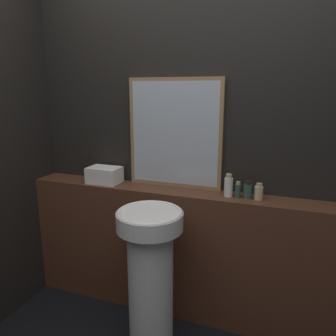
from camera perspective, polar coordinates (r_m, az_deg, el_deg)
The scene contains 9 objects.
wall_back at distance 2.32m, azimuth 3.05°, elevation 4.68°, with size 8.00×0.06×2.50m.
vanity_counter at distance 2.43m, azimuth 1.76°, elevation -14.44°, with size 2.25×0.23×0.93m.
pedestal_sink at distance 2.08m, azimuth -3.07°, elevation -18.02°, with size 0.39×0.39×0.93m.
mirror at distance 2.28m, azimuth 1.18°, elevation 6.00°, with size 0.67×0.03×0.76m.
towel_stack at distance 2.48m, azimuth -11.01°, elevation -1.20°, with size 0.24×0.16×0.12m.
shampoo_bottle at distance 2.16m, azimuth 10.49°, elevation -3.10°, with size 0.05×0.05×0.15m.
conditioner_bottle at distance 2.15m, azimuth 12.09°, elevation -3.77°, with size 0.04×0.04×0.10m.
lotion_bottle at distance 2.15m, azimuth 13.70°, elevation -3.81°, with size 0.05×0.05×0.11m.
body_wash_bottle at distance 2.14m, azimuth 15.53°, elevation -4.06°, with size 0.05×0.05×0.11m.
Camera 1 is at (0.68, -0.80, 1.60)m, focal length 35.00 mm.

